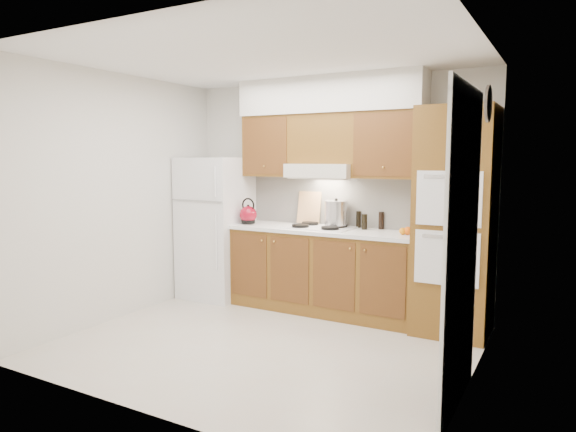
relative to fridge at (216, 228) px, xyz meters
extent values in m
plane|color=beige|center=(1.41, -1.14, -0.86)|extent=(3.60, 3.60, 0.00)
plane|color=white|center=(1.41, -1.14, 1.74)|extent=(3.60, 3.60, 0.00)
cube|color=silver|center=(1.41, 0.36, 0.44)|extent=(3.60, 0.02, 2.60)
cube|color=silver|center=(-0.40, -1.14, 0.44)|extent=(0.02, 3.00, 2.60)
cube|color=silver|center=(3.21, -1.14, 0.44)|extent=(0.02, 3.00, 2.60)
cube|color=white|center=(0.00, 0.00, 0.00)|extent=(0.75, 0.72, 1.72)
cube|color=brown|center=(1.43, 0.06, -0.41)|extent=(2.11, 0.60, 0.90)
cube|color=white|center=(1.43, 0.05, 0.06)|extent=(2.13, 0.62, 0.04)
cube|color=white|center=(1.43, 0.34, 0.36)|extent=(2.11, 0.03, 0.56)
cube|color=brown|center=(2.85, 0.03, 0.24)|extent=(0.70, 0.65, 2.20)
cube|color=brown|center=(0.69, 0.19, 0.99)|extent=(0.63, 0.33, 0.70)
cube|color=brown|center=(2.12, 0.19, 0.99)|extent=(0.73, 0.33, 0.70)
cube|color=silver|center=(1.38, 0.13, 0.71)|extent=(0.75, 0.45, 0.15)
cube|color=brown|center=(1.38, 0.19, 1.06)|extent=(0.75, 0.33, 0.55)
cube|color=silver|center=(1.43, 0.18, 1.54)|extent=(2.13, 0.36, 0.40)
cube|color=white|center=(1.38, 0.07, 0.09)|extent=(0.74, 0.50, 0.01)
cube|color=black|center=(3.19, -1.49, 0.19)|extent=(0.02, 0.90, 2.10)
cylinder|color=#3F3833|center=(3.19, -0.59, 1.29)|extent=(0.02, 0.30, 0.30)
sphere|color=maroon|center=(0.49, -0.03, 0.19)|extent=(0.26, 0.26, 0.20)
cube|color=tan|center=(1.14, 0.29, 0.28)|extent=(0.28, 0.11, 0.37)
cylinder|color=silver|center=(1.53, 0.18, 0.24)|extent=(0.26, 0.26, 0.26)
cylinder|color=black|center=(1.74, 0.31, 0.17)|extent=(0.07, 0.07, 0.18)
cylinder|color=black|center=(2.01, 0.31, 0.18)|extent=(0.08, 0.08, 0.19)
cylinder|color=black|center=(1.86, 0.20, 0.16)|extent=(0.07, 0.07, 0.17)
sphere|color=orange|center=(2.39, 0.03, 0.12)|extent=(0.11, 0.11, 0.08)
sphere|color=orange|center=(2.34, 0.02, 0.12)|extent=(0.09, 0.09, 0.07)
camera|label=1|loc=(3.82, -5.05, 0.86)|focal=32.00mm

